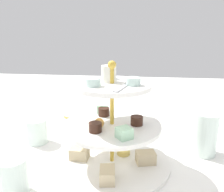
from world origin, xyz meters
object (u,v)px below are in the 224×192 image
object	(u,v)px
water_glass_tall_right	(205,134)
teacup_with_saucer	(72,121)
water_glass_mid_back	(14,177)
butter_knife_right	(133,121)
tiered_serving_stand	(112,134)
water_glass_short_left	(37,131)

from	to	relation	value
water_glass_tall_right	teacup_with_saucer	size ratio (longest dim) A/B	1.35
water_glass_mid_back	butter_knife_right	bearing A→B (deg)	-27.69
water_glass_mid_back	water_glass_tall_right	bearing A→B (deg)	-63.01
tiered_serving_stand	water_glass_tall_right	size ratio (longest dim) A/B	2.46
butter_knife_right	water_glass_mid_back	xyz separation A→B (m)	(-0.45, 0.24, 0.04)
water_glass_tall_right	water_glass_mid_back	distance (m)	0.50
water_glass_tall_right	water_glass_short_left	xyz separation A→B (m)	(0.01, 0.49, -0.02)
teacup_with_saucer	water_glass_mid_back	world-z (taller)	water_glass_mid_back
water_glass_tall_right	water_glass_mid_back	xyz separation A→B (m)	(-0.22, 0.44, -0.02)
tiered_serving_stand	butter_knife_right	world-z (taller)	tiered_serving_stand
tiered_serving_stand	water_glass_mid_back	bearing A→B (deg)	126.14
tiered_serving_stand	water_glass_mid_back	world-z (taller)	tiered_serving_stand
tiered_serving_stand	water_glass_short_left	distance (m)	0.27
water_glass_tall_right	butter_knife_right	size ratio (longest dim) A/B	0.71
tiered_serving_stand	butter_knife_right	bearing A→B (deg)	-8.15
tiered_serving_stand	butter_knife_right	distance (m)	0.32
teacup_with_saucer	water_glass_mid_back	distance (m)	0.36
tiered_serving_stand	water_glass_tall_right	world-z (taller)	tiered_serving_stand
water_glass_tall_right	water_glass_short_left	world-z (taller)	water_glass_tall_right
water_glass_short_left	water_glass_mid_back	world-z (taller)	water_glass_mid_back
water_glass_tall_right	water_glass_mid_back	bearing A→B (deg)	116.99
tiered_serving_stand	teacup_with_saucer	size ratio (longest dim) A/B	3.32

